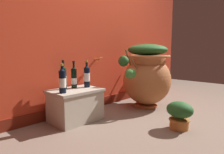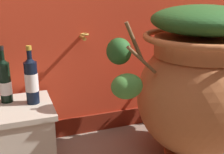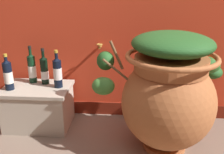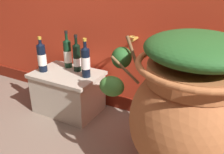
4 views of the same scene
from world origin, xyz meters
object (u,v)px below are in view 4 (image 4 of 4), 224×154
terracotta_urn (190,108)px  wine_bottle_right (86,61)px  wine_bottle_middle (68,53)px  wine_bottle_back (77,57)px  wine_bottle_left (42,57)px

terracotta_urn → wine_bottle_right: bearing=163.7°
wine_bottle_middle → wine_bottle_right: (0.27, -0.10, 0.01)m
wine_bottle_middle → wine_bottle_right: size_ratio=1.02×
terracotta_urn → wine_bottle_back: 1.12m
wine_bottle_middle → wine_bottle_back: size_ratio=1.04×
terracotta_urn → wine_bottle_right: 0.97m
terracotta_urn → wine_bottle_left: bearing=172.0°
wine_bottle_middle → wine_bottle_back: 0.13m
terracotta_urn → wine_bottle_middle: terracotta_urn is taller
wine_bottle_back → terracotta_urn: bearing=-17.9°
wine_bottle_right → wine_bottle_middle: bearing=158.9°
wine_bottle_right → wine_bottle_back: wine_bottle_right is taller
wine_bottle_middle → wine_bottle_right: wine_bottle_middle is taller
terracotta_urn → wine_bottle_left: (-1.34, 0.19, 0.04)m
wine_bottle_left → wine_bottle_middle: (0.14, 0.19, 0.00)m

